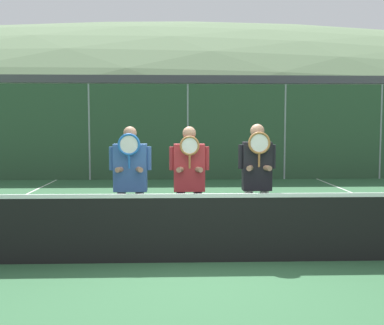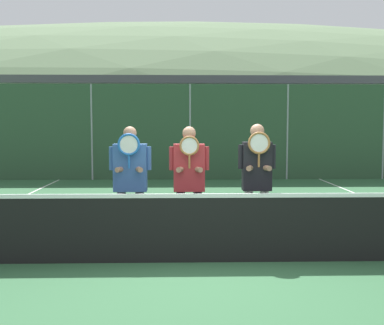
% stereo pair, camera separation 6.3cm
% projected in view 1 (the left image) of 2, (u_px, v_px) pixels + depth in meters
% --- Properties ---
extents(ground_plane, '(120.00, 120.00, 0.00)m').
position_uv_depth(ground_plane, '(206.00, 262.00, 6.54)').
color(ground_plane, '#2D5B38').
extents(hill_distant, '(143.70, 79.83, 27.94)m').
position_uv_depth(hill_distant, '(178.00, 136.00, 68.99)').
color(hill_distant, '#5B7551').
rests_on(hill_distant, ground_plane).
extents(clubhouse_building, '(20.98, 5.50, 4.09)m').
position_uv_depth(clubhouse_building, '(200.00, 120.00, 24.91)').
color(clubhouse_building, beige).
rests_on(clubhouse_building, ground_plane).
extents(fence_back, '(19.73, 0.06, 3.19)m').
position_uv_depth(fence_back, '(188.00, 132.00, 16.08)').
color(fence_back, gray).
rests_on(fence_back, ground_plane).
extents(tennis_net, '(11.79, 0.09, 1.04)m').
position_uv_depth(tennis_net, '(206.00, 227.00, 6.50)').
color(tennis_net, gray).
rests_on(tennis_net, ground_plane).
extents(player_leftmost, '(0.62, 0.34, 1.84)m').
position_uv_depth(player_leftmost, '(130.00, 177.00, 7.09)').
color(player_leftmost, '#56565B').
rests_on(player_leftmost, ground_plane).
extents(player_center_left, '(0.59, 0.34, 1.84)m').
position_uv_depth(player_center_left, '(189.00, 178.00, 7.12)').
color(player_center_left, '#232838').
rests_on(player_center_left, ground_plane).
extents(player_center_right, '(0.55, 0.34, 1.88)m').
position_uv_depth(player_center_right, '(257.00, 177.00, 7.08)').
color(player_center_right, white).
rests_on(player_center_right, ground_plane).
extents(car_far_left, '(4.26, 2.01, 1.69)m').
position_uv_depth(car_far_left, '(57.00, 150.00, 18.71)').
color(car_far_left, '#285638').
rests_on(car_far_left, ground_plane).
extents(car_left_of_center, '(4.06, 2.06, 1.80)m').
position_uv_depth(car_left_of_center, '(181.00, 149.00, 18.52)').
color(car_left_of_center, '#285638').
rests_on(car_left_of_center, ground_plane).
extents(car_center, '(4.20, 1.94, 1.66)m').
position_uv_depth(car_center, '(301.00, 149.00, 18.97)').
color(car_center, navy).
rests_on(car_center, ground_plane).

